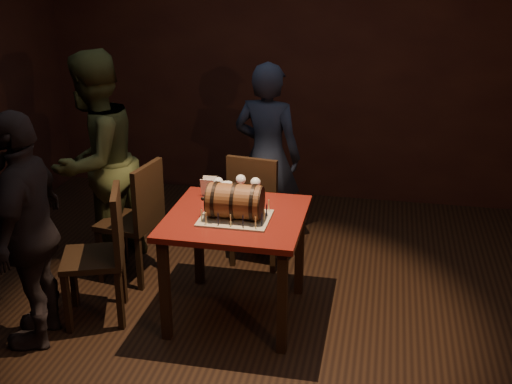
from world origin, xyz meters
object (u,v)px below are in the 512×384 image
pint_of_ale (227,193)px  chair_left_rear (138,215)px  wine_glass_mid (241,181)px  person_left_front (29,230)px  wine_glass_right (256,183)px  pub_table (236,230)px  wine_glass_left (218,183)px  person_left_rear (96,163)px  chair_back (256,204)px  person_back (267,156)px  barrel_cake (235,201)px  chair_left_front (104,248)px

pint_of_ale → chair_left_rear: bearing=167.0°
wine_glass_mid → chair_left_rear: 0.87m
chair_left_rear → person_left_front: 0.99m
chair_left_rear → wine_glass_mid: bearing=-1.8°
wine_glass_right → person_left_front: person_left_front is taller
pub_table → pint_of_ale: bearing=118.7°
chair_left_rear → wine_glass_right: bearing=-3.9°
wine_glass_left → person_left_front: 1.28m
pub_table → person_left_rear: size_ratio=0.53×
pint_of_ale → chair_back: chair_back is taller
wine_glass_right → person_left_rear: person_left_rear is taller
chair_left_rear → person_back: 1.20m
barrel_cake → person_left_front: bearing=-158.8°
barrel_cake → pint_of_ale: bearing=114.4°
chair_back → chair_left_rear: 0.92m
chair_left_front → person_back: person_back is taller
barrel_cake → person_left_rear: (-1.24, 0.60, -0.02)m
barrel_cake → person_back: person_back is taller
pint_of_ale → chair_left_rear: chair_left_rear is taller
pub_table → wine_glass_right: wine_glass_right is taller
chair_left_rear → person_left_front: size_ratio=0.61×
chair_back → chair_left_rear: (-0.83, -0.40, 0.00)m
wine_glass_mid → barrel_cake: bearing=-82.3°
pint_of_ale → person_back: person_back is taller
chair_left_rear → pint_of_ale: bearing=-13.0°
chair_left_front → person_left_rear: bearing=116.7°
wine_glass_left → person_left_rear: person_left_rear is taller
wine_glass_left → wine_glass_mid: same height
chair_left_front → person_back: (0.84, 1.40, 0.26)m
wine_glass_mid → person_back: bearing=88.1°
pub_table → chair_left_front: 0.89m
wine_glass_right → pub_table: bearing=-103.1°
person_back → person_left_front: bearing=65.2°
pint_of_ale → person_left_rear: (-1.13, 0.34, 0.03)m
chair_back → chair_left_rear: same height
pub_table → person_back: 1.20m
wine_glass_right → chair_back: (-0.09, 0.46, -0.35)m
pub_table → wine_glass_right: (0.07, 0.30, 0.23)m
pub_table → person_left_front: size_ratio=0.59×
chair_left_front → person_back: bearing=58.9°
wine_glass_right → chair_left_front: size_ratio=0.17×
chair_back → person_back: 0.50m
wine_glass_mid → person_left_front: (-1.14, -0.87, -0.10)m
wine_glass_right → chair_left_rear: chair_left_rear is taller
pint_of_ale → barrel_cake: bearing=-65.6°
barrel_cake → person_left_rear: bearing=154.1°
pint_of_ale → person_back: bearing=84.7°
wine_glass_mid → chair_back: size_ratio=0.17×
pint_of_ale → person_left_front: bearing=-146.2°
person_back → wine_glass_right: bearing=105.0°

